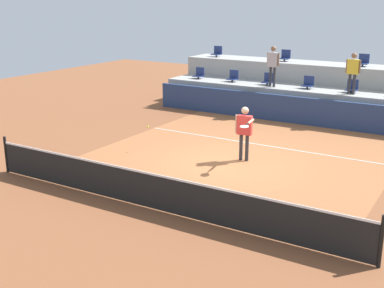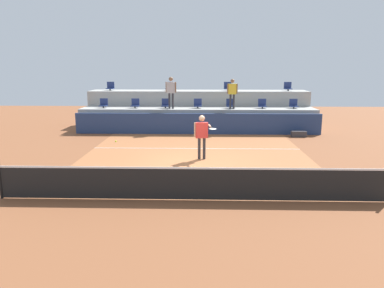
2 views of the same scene
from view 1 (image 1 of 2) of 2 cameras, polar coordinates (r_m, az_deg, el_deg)
ground_plane at (r=15.27m, az=4.25°, el=-2.29°), size 40.00×40.00×0.00m
court_inner_paint at (r=16.13m, az=5.87°, el=-1.30°), size 9.00×10.00×0.01m
court_service_line at (r=17.35m, az=7.86°, el=-0.08°), size 9.00×0.06×0.00m
tennis_net at (r=11.88m, az=-4.54°, el=-5.28°), size 10.48×0.08×1.07m
sponsor_backboard at (r=20.48m, az=11.96°, el=3.82°), size 13.00×0.16×1.10m
seating_tier_lower at (r=21.67m, az=13.12°, el=4.63°), size 13.00×1.80×1.25m
seating_tier_upper at (r=23.29m, az=14.60°, el=6.38°), size 13.00×1.80×2.10m
stadium_chair_lower_far_left at (r=23.61m, az=0.83°, el=8.05°), size 0.44×0.40×0.52m
stadium_chair_lower_left at (r=22.77m, az=4.74°, el=7.69°), size 0.44×0.40×0.52m
stadium_chair_lower_mid_left at (r=22.08m, az=8.73°, el=7.29°), size 0.44×0.40×0.52m
stadium_chair_lower_center at (r=21.46m, az=13.19°, el=6.79°), size 0.44×0.40×0.52m
stadium_chair_lower_mid_right at (r=20.99m, az=17.90°, el=6.23°), size 0.44×0.40×0.52m
stadium_chair_upper_far_left at (r=25.08m, az=2.90°, el=10.48°), size 0.44×0.40×0.52m
stadium_chair_upper_left at (r=23.61m, az=10.65°, el=9.86°), size 0.44×0.40×0.52m
stadium_chair_upper_right at (r=22.62m, az=19.08°, el=8.98°), size 0.44×0.40×0.52m
tennis_player at (r=15.30m, az=6.04°, el=1.81°), size 0.85×1.17×1.71m
spectator_leaning_on_rail at (r=21.48m, az=9.28°, el=9.26°), size 0.60×0.27×1.73m
spectator_in_grey at (r=20.49m, az=18.00°, el=8.13°), size 0.57×0.22×1.62m
tennis_ball at (r=16.39m, az=-5.06°, el=2.00°), size 0.07×0.07×0.07m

